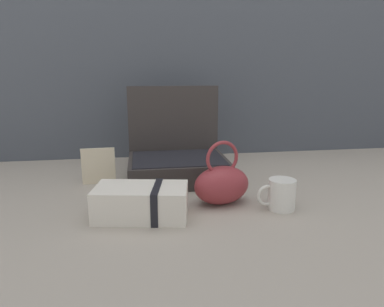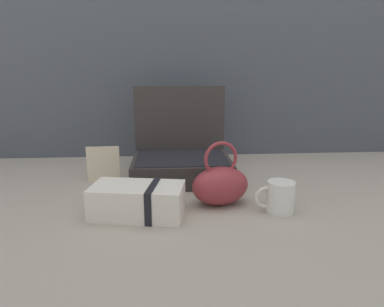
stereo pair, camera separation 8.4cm
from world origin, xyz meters
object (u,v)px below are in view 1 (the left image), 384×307
(cream_toiletry_bag, at_px, (142,202))
(coffee_mug, at_px, (281,194))
(open_suitcase, at_px, (177,158))
(info_card_left, at_px, (99,166))
(teal_pouch_handbag, at_px, (222,184))

(cream_toiletry_bag, distance_m, coffee_mug, 0.42)
(open_suitcase, distance_m, info_card_left, 0.30)
(open_suitcase, xyz_separation_m, info_card_left, (-0.29, -0.04, -0.01))
(cream_toiletry_bag, height_order, coffee_mug, same)
(cream_toiletry_bag, xyz_separation_m, info_card_left, (-0.16, 0.33, 0.02))
(open_suitcase, distance_m, teal_pouch_handbag, 0.32)
(coffee_mug, relative_size, info_card_left, 0.88)
(open_suitcase, relative_size, info_card_left, 2.75)
(open_suitcase, xyz_separation_m, teal_pouch_handbag, (0.11, -0.30, -0.01))
(open_suitcase, xyz_separation_m, cream_toiletry_bag, (-0.14, -0.37, -0.03))
(cream_toiletry_bag, relative_size, info_card_left, 2.10)
(open_suitcase, distance_m, coffee_mug, 0.46)
(teal_pouch_handbag, xyz_separation_m, coffee_mug, (0.17, -0.07, -0.02))
(open_suitcase, height_order, info_card_left, open_suitcase)
(open_suitcase, relative_size, cream_toiletry_bag, 1.31)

